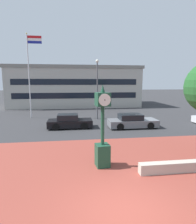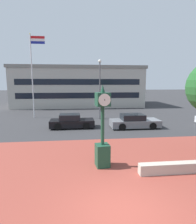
{
  "view_description": "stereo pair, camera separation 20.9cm",
  "coord_description": "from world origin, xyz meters",
  "views": [
    {
      "loc": [
        -1.61,
        -5.4,
        4.18
      ],
      "look_at": [
        -0.42,
        3.52,
        2.76
      ],
      "focal_mm": 30.19,
      "sensor_mm": 36.0,
      "label": 1
    },
    {
      "loc": [
        -1.4,
        -5.43,
        4.18
      ],
      "look_at": [
        -0.42,
        3.52,
        2.76
      ],
      "focal_mm": 30.19,
      "sensor_mm": 36.0,
      "label": 2
    }
  ],
  "objects": [
    {
      "name": "plaza_brick_paving",
      "position": [
        0.0,
        1.97,
        0.0
      ],
      "size": [
        44.0,
        11.93,
        0.01
      ],
      "primitive_type": "cube",
      "color": "brown",
      "rests_on": "ground"
    },
    {
      "name": "civic_building",
      "position": [
        -1.09,
        29.8,
        3.44
      ],
      "size": [
        22.03,
        11.01,
        6.86
      ],
      "color": "#B2ADA3",
      "rests_on": "ground"
    },
    {
      "name": "ground_plane",
      "position": [
        0.0,
        0.0,
        0.0
      ],
      "size": [
        200.0,
        200.0,
        0.0
      ],
      "primitive_type": "plane",
      "color": "#2D2D30"
    },
    {
      "name": "street_lamp_post",
      "position": [
        1.13,
        15.7,
        4.07
      ],
      "size": [
        0.36,
        0.36,
        6.67
      ],
      "color": "#4C4C51",
      "rests_on": "ground"
    },
    {
      "name": "street_clock",
      "position": [
        -0.2,
        3.46,
        1.69
      ],
      "size": [
        0.74,
        0.77,
        4.08
      ],
      "rotation": [
        0.0,
        0.0,
        0.13
      ],
      "color": "#19422D",
      "rests_on": "ground"
    },
    {
      "name": "planter_wall",
      "position": [
        2.95,
        2.36,
        0.25
      ],
      "size": [
        3.2,
        0.4,
        0.5
      ],
      "primitive_type": "cube",
      "rotation": [
        0.0,
        0.0,
        -0.0
      ],
      "color": "#ADA393",
      "rests_on": "ground"
    },
    {
      "name": "car_street_distant",
      "position": [
        -1.96,
        11.84,
        0.57
      ],
      "size": [
        4.06,
        1.87,
        1.28
      ],
      "rotation": [
        0.0,
        0.0,
        4.73
      ],
      "color": "black",
      "rests_on": "ground"
    },
    {
      "name": "flagpole_primary",
      "position": [
        -6.41,
        17.45,
        5.59
      ],
      "size": [
        1.66,
        0.14,
        9.62
      ],
      "color": "silver",
      "rests_on": "ground"
    },
    {
      "name": "car_street_near",
      "position": [
        3.81,
        11.21,
        0.57
      ],
      "size": [
        4.5,
        1.98,
        1.28
      ],
      "rotation": [
        0.0,
        0.0,
        4.72
      ],
      "color": "slate",
      "rests_on": "ground"
    }
  ]
}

